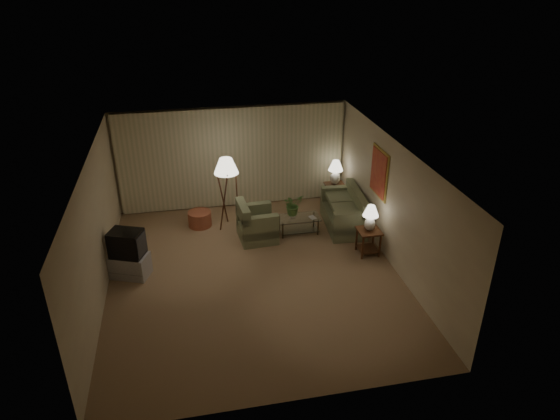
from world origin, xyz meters
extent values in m
plane|color=olive|center=(0.00, 0.00, 0.00)|extent=(7.00, 7.00, 0.00)
cube|color=beige|center=(0.00, 3.50, 1.35)|extent=(6.00, 0.04, 2.70)
cube|color=beige|center=(-3.00, 0.00, 1.35)|extent=(0.04, 7.00, 2.70)
cube|color=beige|center=(3.00, 0.00, 1.35)|extent=(0.04, 7.00, 2.70)
cube|color=white|center=(0.00, 0.00, 2.70)|extent=(6.00, 7.00, 0.04)
cube|color=beige|center=(0.00, 3.42, 1.35)|extent=(5.85, 0.12, 2.65)
cube|color=gold|center=(2.98, 0.80, 1.75)|extent=(0.03, 0.90, 1.10)
cube|color=#A91F25|center=(2.95, 0.80, 1.75)|extent=(0.02, 0.80, 1.00)
cube|color=#78815A|center=(2.50, 1.66, 0.20)|extent=(1.81, 1.11, 0.39)
cube|color=#78815A|center=(0.31, 1.47, 0.20)|extent=(1.01, 0.97, 0.39)
cube|color=#3C2010|center=(2.65, 0.31, 0.58)|extent=(0.50, 0.50, 0.04)
cube|color=#3C2010|center=(2.65, 0.31, 0.12)|extent=(0.43, 0.43, 0.02)
cylinder|color=#3C2010|center=(2.45, 0.10, 0.28)|extent=(0.05, 0.05, 0.56)
cylinder|color=#3C2010|center=(2.45, 0.51, 0.28)|extent=(0.05, 0.05, 0.56)
cylinder|color=#3C2010|center=(2.85, 0.10, 0.28)|extent=(0.05, 0.05, 0.56)
cylinder|color=#3C2010|center=(2.85, 0.51, 0.28)|extent=(0.05, 0.05, 0.56)
cube|color=#3C2010|center=(2.65, 2.90, 0.58)|extent=(0.51, 0.43, 0.04)
cube|color=#3C2010|center=(2.65, 2.90, 0.12)|extent=(0.44, 0.37, 0.02)
cylinder|color=#3C2010|center=(2.44, 2.73, 0.28)|extent=(0.05, 0.05, 0.56)
cylinder|color=#3C2010|center=(2.44, 3.07, 0.28)|extent=(0.05, 0.05, 0.56)
cylinder|color=#3C2010|center=(2.86, 2.73, 0.28)|extent=(0.05, 0.05, 0.56)
cylinder|color=#3C2010|center=(2.86, 3.07, 0.28)|extent=(0.05, 0.05, 0.56)
ellipsoid|color=silver|center=(2.65, 0.31, 0.75)|extent=(0.25, 0.25, 0.31)
cylinder|color=silver|center=(2.65, 0.31, 0.94)|extent=(0.03, 0.03, 0.07)
cone|color=white|center=(2.65, 0.31, 1.08)|extent=(0.35, 0.35, 0.25)
ellipsoid|color=silver|center=(2.65, 2.90, 0.77)|extent=(0.27, 0.27, 0.34)
cylinder|color=silver|center=(2.65, 2.90, 0.98)|extent=(0.03, 0.03, 0.08)
cone|color=white|center=(2.65, 2.90, 1.13)|extent=(0.39, 0.39, 0.27)
cube|color=silver|center=(1.34, 1.56, 0.41)|extent=(1.01, 0.55, 0.02)
cube|color=silver|center=(1.34, 1.56, 0.10)|extent=(0.94, 0.48, 0.01)
cylinder|color=#43321B|center=(0.91, 1.35, 0.20)|extent=(0.04, 0.04, 0.40)
cylinder|color=#43321B|center=(0.91, 1.76, 0.20)|extent=(0.04, 0.04, 0.40)
cylinder|color=#43321B|center=(1.77, 1.35, 0.20)|extent=(0.04, 0.04, 0.40)
cylinder|color=#43321B|center=(1.77, 1.76, 0.20)|extent=(0.04, 0.04, 0.40)
cube|color=#B4B4B6|center=(-2.55, 0.45, 0.25)|extent=(1.10, 1.01, 0.50)
cube|color=black|center=(-2.55, 0.45, 0.78)|extent=(0.97, 0.92, 0.56)
cylinder|color=#3C2010|center=(-0.29, 2.20, 1.42)|extent=(0.04, 0.04, 0.26)
cone|color=white|center=(-0.29, 2.20, 1.63)|extent=(0.59, 0.59, 0.37)
cylinder|color=#A65738|center=(-1.00, 2.39, 0.19)|extent=(0.59, 0.59, 0.38)
imported|color=white|center=(1.19, 1.56, 0.49)|extent=(0.16, 0.16, 0.15)
imported|color=#507F38|center=(1.19, 1.56, 0.82)|extent=(0.58, 0.55, 0.51)
imported|color=olive|center=(1.59, 1.46, 0.42)|extent=(0.19, 0.23, 0.02)
camera|label=1|loc=(-1.21, -8.79, 5.97)|focal=32.00mm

